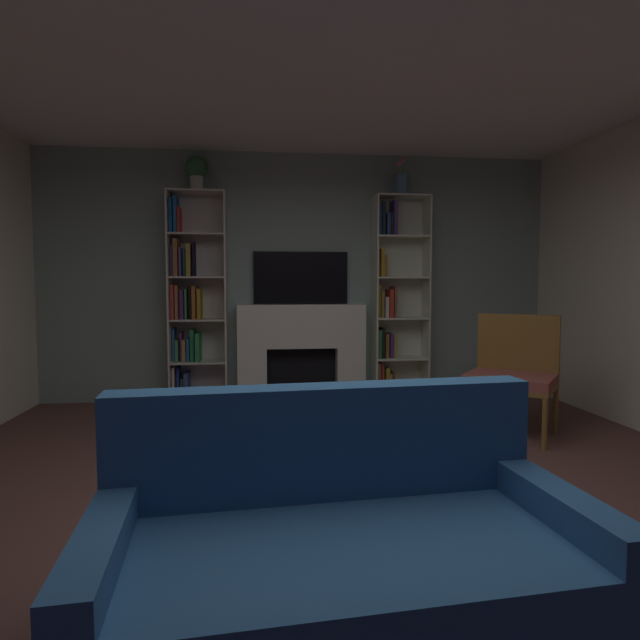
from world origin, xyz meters
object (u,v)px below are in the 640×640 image
Objects in this scene: bookshelf_right at (393,301)px; armchair at (513,371)px; potted_plant at (196,171)px; couch at (343,566)px; fireplace at (302,349)px; vase_with_flowers at (401,184)px; coffee_table at (320,472)px; bookshelf_left at (192,302)px; tv at (301,278)px.

bookshelf_right is 1.79m from armchair.
potted_plant reaches higher than armchair.
fireplace is at bearing 87.31° from couch.
vase_with_flowers is 0.41× the size of armchair.
coffee_table is (0.94, -3.28, -2.15)m from potted_plant.
coffee_table is at bearing -110.35° from bookshelf_right.
vase_with_flowers is 2.49m from armchair.
couch is (-1.23, -4.06, -0.82)m from bookshelf_right.
armchair is 1.18× the size of coffee_table.
bookshelf_left reaches higher than armchair.
armchair is at bearing -68.99° from vase_with_flowers.
vase_with_flowers is 4.75m from couch.
armchair is at bearing -28.10° from bookshelf_left.
bookshelf_left is 2.22× the size of armchair.
bookshelf_left is at bearing 162.68° from potted_plant.
fireplace is 0.66× the size of bookshelf_right.
tv is 2.82× the size of potted_plant.
armchair is (2.83, -1.53, -1.97)m from potted_plant.
potted_plant is 3.77m from armchair.
vase_with_flowers is at bearing -1.13° from fireplace.
tv is 2.51m from armchair.
bookshelf_right reaches higher than coffee_table.
coffee_table is at bearing -93.13° from tv.
tv is (0.00, 0.10, 0.80)m from fireplace.
bookshelf_right reaches higher than couch.
coffee_table is at bearing -73.00° from bookshelf_left.
vase_with_flowers is at bearing 71.97° from couch.
fireplace is 1.73× the size of coffee_table.
potted_plant is 0.90× the size of vase_with_flowers.
fireplace reaches higher than coffee_table.
bookshelf_right is 5.47× the size of vase_with_flowers.
armchair is (2.91, -1.55, -0.56)m from bookshelf_left.
bookshelf_right is at bearing 113.08° from armchair.
couch is 2.08× the size of coffee_table.
tv reaches higher than armchair.
vase_with_flowers is at bearing -23.09° from bookshelf_right.
fireplace is 4.05× the size of potted_plant.
armchair is (1.71, -1.55, -0.03)m from fireplace.
bookshelf_left is at bearing 107.00° from coffee_table.
vase_with_flowers reaches higher than tv.
bookshelf_right is 1.26× the size of couch.
tv is 0.58× the size of couch.
bookshelf_left is 1.00× the size of bookshelf_right.
bookshelf_right is at bearing -4.74° from tv.
fireplace is at bearing 86.77° from coffee_table.
armchair is at bearing -43.96° from tv.
tv is 0.46× the size of bookshelf_left.
bookshelf_right is (1.04, 0.01, 0.53)m from fireplace.
vase_with_flowers is at bearing 68.27° from coffee_table.
tv is at bearing 4.63° from bookshelf_left.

